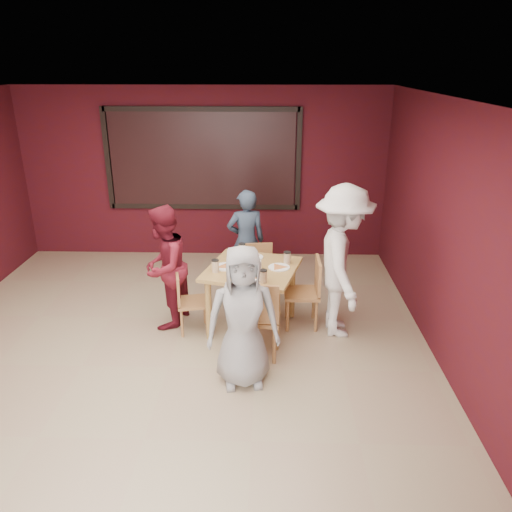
{
  "coord_description": "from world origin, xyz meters",
  "views": [
    {
      "loc": [
        1.1,
        -4.63,
        3.15
      ],
      "look_at": [
        0.94,
        0.92,
        0.97
      ],
      "focal_mm": 35.0,
      "sensor_mm": 36.0,
      "label": 1
    }
  ],
  "objects_px": {
    "chair_back": "(259,270)",
    "diner_left": "(164,267)",
    "chair_front": "(258,315)",
    "diner_right": "(343,262)",
    "dining_table": "(252,275)",
    "chair_left": "(187,299)",
    "diner_front": "(243,317)",
    "diner_back": "(246,241)",
    "chair_right": "(308,289)"
  },
  "relations": [
    {
      "from": "chair_back",
      "to": "diner_left",
      "type": "distance_m",
      "value": 1.39
    },
    {
      "from": "chair_front",
      "to": "diner_right",
      "type": "relative_size",
      "value": 0.52
    },
    {
      "from": "dining_table",
      "to": "diner_left",
      "type": "xyz_separation_m",
      "value": [
        -1.09,
        0.07,
        0.06
      ]
    },
    {
      "from": "chair_front",
      "to": "diner_right",
      "type": "height_order",
      "value": "diner_right"
    },
    {
      "from": "chair_left",
      "to": "diner_right",
      "type": "xyz_separation_m",
      "value": [
        1.87,
        0.04,
        0.49
      ]
    },
    {
      "from": "diner_left",
      "to": "diner_right",
      "type": "height_order",
      "value": "diner_right"
    },
    {
      "from": "chair_left",
      "to": "diner_left",
      "type": "height_order",
      "value": "diner_left"
    },
    {
      "from": "diner_right",
      "to": "diner_left",
      "type": "bearing_deg",
      "value": 85.39
    },
    {
      "from": "chair_left",
      "to": "chair_front",
      "type": "bearing_deg",
      "value": -33.61
    },
    {
      "from": "chair_front",
      "to": "chair_left",
      "type": "distance_m",
      "value": 1.07
    },
    {
      "from": "dining_table",
      "to": "diner_front",
      "type": "xyz_separation_m",
      "value": [
        -0.05,
        -1.14,
        0.04
      ]
    },
    {
      "from": "diner_front",
      "to": "chair_front",
      "type": "bearing_deg",
      "value": 64.87
    },
    {
      "from": "chair_back",
      "to": "chair_left",
      "type": "bearing_deg",
      "value": -134.26
    },
    {
      "from": "diner_back",
      "to": "chair_left",
      "type": "bearing_deg",
      "value": 48.1
    },
    {
      "from": "chair_left",
      "to": "diner_back",
      "type": "height_order",
      "value": "diner_back"
    },
    {
      "from": "chair_front",
      "to": "chair_left",
      "type": "height_order",
      "value": "chair_front"
    },
    {
      "from": "diner_front",
      "to": "diner_left",
      "type": "distance_m",
      "value": 1.59
    },
    {
      "from": "chair_back",
      "to": "chair_right",
      "type": "distance_m",
      "value": 0.94
    },
    {
      "from": "diner_left",
      "to": "diner_right",
      "type": "distance_m",
      "value": 2.17
    },
    {
      "from": "diner_back",
      "to": "diner_left",
      "type": "relative_size",
      "value": 0.97
    },
    {
      "from": "dining_table",
      "to": "diner_back",
      "type": "relative_size",
      "value": 0.84
    },
    {
      "from": "chair_right",
      "to": "diner_left",
      "type": "distance_m",
      "value": 1.8
    },
    {
      "from": "chair_right",
      "to": "diner_front",
      "type": "distance_m",
      "value": 1.45
    },
    {
      "from": "chair_right",
      "to": "diner_left",
      "type": "xyz_separation_m",
      "value": [
        -1.78,
        -0.01,
        0.27
      ]
    },
    {
      "from": "dining_table",
      "to": "chair_back",
      "type": "height_order",
      "value": "dining_table"
    },
    {
      "from": "chair_right",
      "to": "diner_back",
      "type": "bearing_deg",
      "value": 128.07
    },
    {
      "from": "diner_front",
      "to": "diner_back",
      "type": "height_order",
      "value": "diner_front"
    },
    {
      "from": "chair_front",
      "to": "chair_right",
      "type": "xyz_separation_m",
      "value": [
        0.6,
        0.77,
        -0.04
      ]
    },
    {
      "from": "chair_left",
      "to": "diner_right",
      "type": "distance_m",
      "value": 1.93
    },
    {
      "from": "chair_back",
      "to": "chair_left",
      "type": "height_order",
      "value": "chair_back"
    },
    {
      "from": "dining_table",
      "to": "diner_front",
      "type": "height_order",
      "value": "diner_front"
    },
    {
      "from": "chair_front",
      "to": "chair_back",
      "type": "relative_size",
      "value": 1.19
    },
    {
      "from": "diner_front",
      "to": "diner_back",
      "type": "xyz_separation_m",
      "value": [
        -0.08,
        2.27,
        -0.01
      ]
    },
    {
      "from": "chair_right",
      "to": "diner_right",
      "type": "xyz_separation_m",
      "value": [
        0.39,
        -0.15,
        0.42
      ]
    },
    {
      "from": "diner_front",
      "to": "diner_left",
      "type": "height_order",
      "value": "diner_left"
    },
    {
      "from": "chair_back",
      "to": "diner_left",
      "type": "relative_size",
      "value": 0.52
    },
    {
      "from": "chair_back",
      "to": "chair_right",
      "type": "relative_size",
      "value": 0.91
    },
    {
      "from": "chair_front",
      "to": "diner_back",
      "type": "bearing_deg",
      "value": 96.85
    },
    {
      "from": "dining_table",
      "to": "diner_right",
      "type": "xyz_separation_m",
      "value": [
        1.08,
        -0.07,
        0.22
      ]
    },
    {
      "from": "dining_table",
      "to": "chair_left",
      "type": "bearing_deg",
      "value": -172.61
    },
    {
      "from": "diner_back",
      "to": "diner_right",
      "type": "relative_size",
      "value": 0.81
    },
    {
      "from": "dining_table",
      "to": "chair_back",
      "type": "bearing_deg",
      "value": 85.17
    },
    {
      "from": "chair_back",
      "to": "diner_left",
      "type": "xyz_separation_m",
      "value": [
        -1.15,
        -0.71,
        0.32
      ]
    },
    {
      "from": "chair_back",
      "to": "diner_back",
      "type": "xyz_separation_m",
      "value": [
        -0.19,
        0.35,
        0.29
      ]
    },
    {
      "from": "chair_front",
      "to": "diner_right",
      "type": "distance_m",
      "value": 1.23
    },
    {
      "from": "diner_left",
      "to": "chair_left",
      "type": "bearing_deg",
      "value": 71.63
    },
    {
      "from": "diner_front",
      "to": "diner_back",
      "type": "relative_size",
      "value": 1.01
    },
    {
      "from": "diner_back",
      "to": "diner_front",
      "type": "bearing_deg",
      "value": 78.49
    },
    {
      "from": "chair_back",
      "to": "diner_front",
      "type": "xyz_separation_m",
      "value": [
        -0.11,
        -1.92,
        0.3
      ]
    },
    {
      "from": "chair_left",
      "to": "diner_front",
      "type": "bearing_deg",
      "value": -54.49
    }
  ]
}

